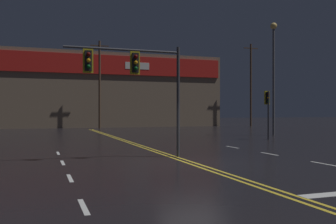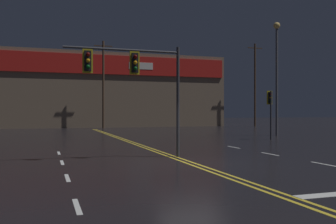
% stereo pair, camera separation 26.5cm
% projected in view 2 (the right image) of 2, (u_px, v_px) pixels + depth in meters
% --- Properties ---
extents(ground_plane, '(200.00, 200.00, 0.00)m').
position_uv_depth(ground_plane, '(191.00, 163.00, 14.54)').
color(ground_plane, black).
extents(road_markings, '(14.14, 60.00, 0.01)m').
position_uv_depth(road_markings, '(225.00, 166.00, 13.72)').
color(road_markings, gold).
rests_on(road_markings, ground).
extents(traffic_signal_median, '(5.02, 0.36, 4.89)m').
position_uv_depth(traffic_signal_median, '(132.00, 72.00, 15.97)').
color(traffic_signal_median, '#38383D').
rests_on(traffic_signal_median, ground).
extents(traffic_signal_corner_northeast, '(0.42, 0.36, 3.53)m').
position_uv_depth(traffic_signal_corner_northeast, '(270.00, 104.00, 27.08)').
color(traffic_signal_corner_northeast, '#38383D').
rests_on(traffic_signal_corner_northeast, ground).
extents(streetlight_far_left, '(0.56, 0.56, 9.60)m').
position_uv_depth(streetlight_far_left, '(277.00, 63.00, 31.65)').
color(streetlight_far_left, '#59595E').
rests_on(streetlight_far_left, ground).
extents(building_backdrop, '(37.12, 10.23, 9.69)m').
position_uv_depth(building_backdrop, '(86.00, 91.00, 51.50)').
color(building_backdrop, '#7A6651').
rests_on(building_backdrop, ground).
extents(utility_pole_row, '(46.55, 0.26, 12.18)m').
position_uv_depth(utility_pole_row, '(92.00, 79.00, 44.78)').
color(utility_pole_row, '#4C3828').
rests_on(utility_pole_row, ground).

